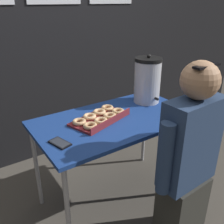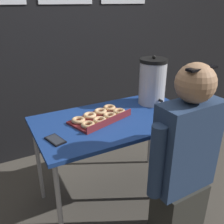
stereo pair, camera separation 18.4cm
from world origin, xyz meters
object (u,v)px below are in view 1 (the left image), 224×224
object	(u,v)px
donut_box	(100,117)
cell_phone	(60,143)
coffee_urn	(147,80)
person_seated	(188,162)

from	to	relation	value
donut_box	cell_phone	size ratio (longest dim) A/B	3.09
donut_box	coffee_urn	bearing A→B (deg)	-7.85
donut_box	cell_phone	bearing A→B (deg)	-176.57
cell_phone	person_seated	world-z (taller)	person_seated
donut_box	person_seated	xyz separation A→B (m)	(0.29, -0.60, -0.16)
person_seated	cell_phone	bearing A→B (deg)	-36.45
cell_phone	coffee_urn	bearing A→B (deg)	-0.60
cell_phone	person_seated	xyz separation A→B (m)	(0.68, -0.45, -0.15)
coffee_urn	person_seated	world-z (taller)	person_seated
coffee_urn	cell_phone	world-z (taller)	coffee_urn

